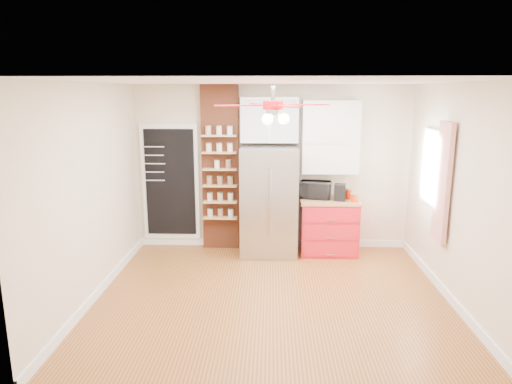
{
  "coord_description": "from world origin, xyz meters",
  "views": [
    {
      "loc": [
        -0.01,
        -5.45,
        2.59
      ],
      "look_at": [
        -0.23,
        0.9,
        1.18
      ],
      "focal_mm": 32.0,
      "sensor_mm": 36.0,
      "label": 1
    }
  ],
  "objects_px": {
    "coffee_maker": "(340,192)",
    "canister_left": "(354,198)",
    "red_cabinet": "(329,226)",
    "ceiling_fan": "(273,106)",
    "toaster_oven": "(315,190)",
    "pantry_jar_oats": "(217,164)",
    "fridge": "(269,201)"
  },
  "relations": [
    {
      "from": "pantry_jar_oats",
      "to": "coffee_maker",
      "type": "bearing_deg",
      "value": -4.59
    },
    {
      "from": "ceiling_fan",
      "to": "canister_left",
      "type": "height_order",
      "value": "ceiling_fan"
    },
    {
      "from": "fridge",
      "to": "pantry_jar_oats",
      "type": "xyz_separation_m",
      "value": [
        -0.84,
        0.15,
        0.56
      ]
    },
    {
      "from": "red_cabinet",
      "to": "fridge",
      "type": "bearing_deg",
      "value": -177.05
    },
    {
      "from": "toaster_oven",
      "to": "pantry_jar_oats",
      "type": "bearing_deg",
      "value": -169.51
    },
    {
      "from": "fridge",
      "to": "ceiling_fan",
      "type": "bearing_deg",
      "value": -88.24
    },
    {
      "from": "canister_left",
      "to": "pantry_jar_oats",
      "type": "distance_m",
      "value": 2.24
    },
    {
      "from": "coffee_maker",
      "to": "pantry_jar_oats",
      "type": "relative_size",
      "value": 2.01
    },
    {
      "from": "red_cabinet",
      "to": "toaster_oven",
      "type": "height_order",
      "value": "toaster_oven"
    },
    {
      "from": "canister_left",
      "to": "pantry_jar_oats",
      "type": "xyz_separation_m",
      "value": [
        -2.17,
        0.27,
        0.47
      ]
    },
    {
      "from": "fridge",
      "to": "pantry_jar_oats",
      "type": "distance_m",
      "value": 1.02
    },
    {
      "from": "toaster_oven",
      "to": "canister_left",
      "type": "distance_m",
      "value": 0.64
    },
    {
      "from": "fridge",
      "to": "canister_left",
      "type": "xyz_separation_m",
      "value": [
        1.33,
        -0.13,
        0.09
      ]
    },
    {
      "from": "ceiling_fan",
      "to": "canister_left",
      "type": "distance_m",
      "value": 2.45
    },
    {
      "from": "ceiling_fan",
      "to": "coffee_maker",
      "type": "relative_size",
      "value": 5.36
    },
    {
      "from": "red_cabinet",
      "to": "toaster_oven",
      "type": "xyz_separation_m",
      "value": [
        -0.22,
        0.08,
        0.58
      ]
    },
    {
      "from": "canister_left",
      "to": "pantry_jar_oats",
      "type": "relative_size",
      "value": 0.98
    },
    {
      "from": "toaster_oven",
      "to": "coffee_maker",
      "type": "bearing_deg",
      "value": -9.62
    },
    {
      "from": "toaster_oven",
      "to": "pantry_jar_oats",
      "type": "distance_m",
      "value": 1.64
    },
    {
      "from": "coffee_maker",
      "to": "canister_left",
      "type": "relative_size",
      "value": 2.06
    },
    {
      "from": "ceiling_fan",
      "to": "coffee_maker",
      "type": "distance_m",
      "value": 2.39
    },
    {
      "from": "fridge",
      "to": "red_cabinet",
      "type": "xyz_separation_m",
      "value": [
        0.97,
        0.05,
        -0.42
      ]
    },
    {
      "from": "red_cabinet",
      "to": "pantry_jar_oats",
      "type": "distance_m",
      "value": 2.07
    },
    {
      "from": "toaster_oven",
      "to": "coffee_maker",
      "type": "xyz_separation_m",
      "value": [
        0.37,
        -0.14,
        -0.0
      ]
    },
    {
      "from": "canister_left",
      "to": "toaster_oven",
      "type": "bearing_deg",
      "value": 156.11
    },
    {
      "from": "canister_left",
      "to": "ceiling_fan",
      "type": "bearing_deg",
      "value": -130.34
    },
    {
      "from": "red_cabinet",
      "to": "coffee_maker",
      "type": "xyz_separation_m",
      "value": [
        0.15,
        -0.06,
        0.58
      ]
    },
    {
      "from": "red_cabinet",
      "to": "ceiling_fan",
      "type": "bearing_deg",
      "value": -118.71
    },
    {
      "from": "red_cabinet",
      "to": "canister_left",
      "type": "height_order",
      "value": "canister_left"
    },
    {
      "from": "ceiling_fan",
      "to": "coffee_maker",
      "type": "height_order",
      "value": "ceiling_fan"
    },
    {
      "from": "ceiling_fan",
      "to": "red_cabinet",
      "type": "bearing_deg",
      "value": 61.29
    },
    {
      "from": "ceiling_fan",
      "to": "toaster_oven",
      "type": "xyz_separation_m",
      "value": [
        0.7,
        1.76,
        -1.39
      ]
    }
  ]
}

